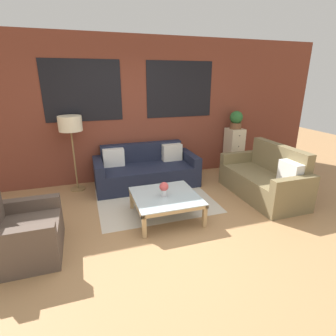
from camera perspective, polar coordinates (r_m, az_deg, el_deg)
name	(u,v)px	position (r m, az deg, el deg)	size (l,w,h in m)	color
ground_plane	(175,238)	(3.63, 1.47, -14.93)	(16.00, 16.00, 0.00)	#AD7F51
wall_back_brick	(134,111)	(5.40, -7.32, 12.29)	(8.40, 0.09, 2.80)	brown
rug	(155,200)	(4.63, -2.83, -6.94)	(1.95, 1.59, 0.00)	beige
couch_dark	(146,171)	(5.21, -4.82, -0.65)	(1.97, 0.88, 0.78)	#1E2338
settee_vintage	(265,180)	(4.97, 20.33, -2.42)	(0.80, 1.63, 0.92)	olive
armchair_corner	(21,235)	(3.63, -29.41, -12.51)	(0.80, 0.91, 0.84)	brown
coffee_table	(166,198)	(3.96, -0.51, -6.60)	(0.96, 0.96, 0.36)	silver
floor_lamp	(70,126)	(5.01, -20.47, 8.46)	(0.41, 0.41, 1.40)	olive
drawer_cabinet	(234,150)	(6.15, 14.09, 3.89)	(0.33, 0.39, 0.96)	beige
potted_plant	(236,120)	(6.01, 14.61, 10.15)	(0.28, 0.28, 0.39)	brown
flower_vase	(164,188)	(3.87, -0.89, -4.42)	(0.14, 0.14, 0.22)	silver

